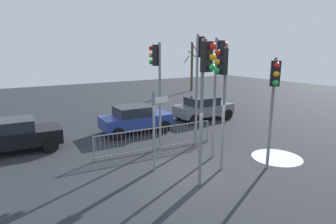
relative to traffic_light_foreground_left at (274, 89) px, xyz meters
The scene contains 14 objects.
ground_plane 4.24m from the traffic_light_foreground_left, 153.28° to the left, with size 60.00×60.00×0.00m, color #26282D.
traffic_light_foreground_left is the anchor object (origin of this frame).
traffic_light_mid_right 2.25m from the traffic_light_foreground_left, 113.12° to the left, with size 0.57×0.34×4.90m.
traffic_light_foreground_right 4.95m from the traffic_light_foreground_left, 118.78° to the left, with size 0.44×0.49×4.76m.
traffic_light_rear_left 3.00m from the traffic_light_foreground_left, behind, with size 0.34×0.57×4.79m.
traffic_light_rear_right 3.74m from the traffic_light_foreground_left, 98.63° to the left, with size 0.57×0.33×5.12m.
traffic_light_mid_left 1.91m from the traffic_light_foreground_left, 151.15° to the left, with size 0.57×0.33×4.59m.
direction_sign_post 4.48m from the traffic_light_foreground_left, 149.76° to the left, with size 0.77×0.26×3.01m.
pedestrian_guard_railing 5.39m from the traffic_light_foreground_left, 123.36° to the left, with size 5.63×0.45×1.07m.
car_black_mid 11.00m from the traffic_light_foreground_left, 138.38° to the left, with size 3.91×2.14×1.47m.
car_grey_trailing 8.33m from the traffic_light_foreground_left, 69.29° to the left, with size 3.82×1.96×1.47m.
car_blue_near 7.78m from the traffic_light_foreground_left, 107.24° to the left, with size 3.84×1.99×1.47m.
bare_tree_left 20.80m from the traffic_light_foreground_left, 61.88° to the left, with size 1.36×1.61×5.30m.
snow_patch_kerb 3.36m from the traffic_light_foreground_left, 23.91° to the left, with size 2.06×2.06×0.01m, color white.
Camera 1 is at (-5.75, -7.75, 4.44)m, focal length 29.72 mm.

